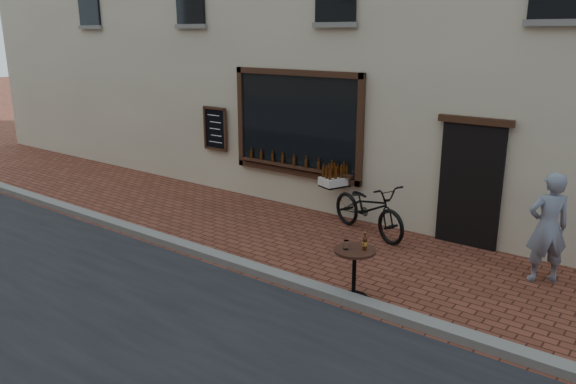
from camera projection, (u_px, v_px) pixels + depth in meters
The scene contains 5 objects.
ground at pixel (262, 282), 8.65m from camera, with size 90.00×90.00×0.00m, color #5B2B1D.
kerb at pixel (271, 274), 8.78m from camera, with size 90.00×0.25×0.12m, color slate.
cargo_bicycle at pixel (367, 207), 10.61m from camera, with size 2.33×1.39×1.10m.
bistro_table at pixel (355, 264), 7.94m from camera, with size 0.60×0.60×1.03m.
pedestrian at pixel (548, 228), 8.47m from camera, with size 0.63×0.41×1.73m, color slate.
Camera 1 is at (5.12, -6.08, 3.70)m, focal length 35.00 mm.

